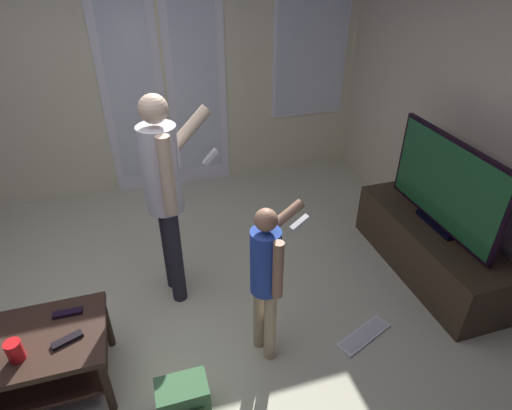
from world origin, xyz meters
TOP-DOWN VIEW (x-y plane):
  - ground_plane at (0.00, 0.00)m, footprint 5.33×4.65m
  - wall_back_with_doors at (0.12, 2.29)m, footprint 5.33×0.09m
  - coffee_table at (-0.73, -0.16)m, footprint 1.04×0.57m
  - tv_stand at (2.30, 0.13)m, footprint 0.50×1.46m
  - flat_screen_tv at (2.30, 0.14)m, footprint 0.08×1.15m
  - person_adult at (0.28, 0.49)m, footprint 0.56×0.49m
  - person_child at (0.76, -0.25)m, footprint 0.47×0.41m
  - backpack at (0.16, -0.57)m, footprint 0.29×0.23m
  - loose_keyboard at (1.46, -0.36)m, footprint 0.46×0.28m
  - cup_near_edge at (-0.66, -0.28)m, footprint 0.09×0.09m
  - tv_remote_black at (-0.41, -0.23)m, footprint 0.18×0.11m
  - dvd_remote_slim at (-0.43, -0.01)m, footprint 0.17×0.05m

SIDE VIEW (x-z plane):
  - ground_plane at x=0.00m, z-range -0.02..0.00m
  - loose_keyboard at x=1.46m, z-range 0.00..0.02m
  - backpack at x=0.16m, z-range 0.00..0.27m
  - tv_stand at x=2.30m, z-range 0.00..0.45m
  - coffee_table at x=-0.73m, z-range 0.10..0.56m
  - tv_remote_black at x=-0.41m, z-range 0.46..0.48m
  - dvd_remote_slim at x=-0.43m, z-range 0.46..0.48m
  - cup_near_edge at x=-0.66m, z-range 0.46..0.58m
  - person_child at x=0.76m, z-range 0.12..1.26m
  - flat_screen_tv at x=2.30m, z-range 0.46..1.19m
  - person_adult at x=0.28m, z-range 0.16..1.76m
  - wall_back_with_doors at x=0.12m, z-range -0.03..2.64m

